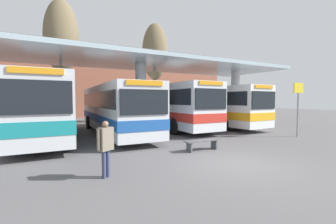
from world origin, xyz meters
name	(u,v)px	position (x,y,z in m)	size (l,w,h in m)	color
ground_plane	(232,163)	(0.00, 0.00, 0.00)	(100.00, 100.00, 0.00)	#565456
townhouse_backdrop	(96,74)	(0.00, 24.13, 5.53)	(40.00, 0.58, 9.48)	brown
station_canopy	(141,68)	(0.00, 8.65, 4.41)	(22.66, 6.78, 4.93)	silver
transit_bus_left_bay	(43,106)	(-5.88, 8.76, 1.91)	(2.94, 10.73, 3.42)	silver
transit_bus_center_bay	(114,107)	(-1.73, 9.24, 1.75)	(2.98, 11.93, 3.13)	silver
transit_bus_right_bay	(165,104)	(2.78, 10.34, 1.88)	(2.85, 11.91, 3.36)	silver
transit_bus_far_right_bay	(203,105)	(6.69, 10.35, 1.82)	(3.00, 12.52, 3.25)	white
waiting_bench_near_pillar	(202,143)	(0.30, 2.15, 0.34)	(1.72, 0.44, 0.46)	#4C5156
info_sign_platform	(298,99)	(7.72, 2.38, 2.32)	(0.90, 0.09, 3.27)	gray
pedestrian_waiting	(106,143)	(-4.28, 0.69, 1.00)	(0.57, 0.42, 1.64)	#333856
poplar_tree_behind_left	(155,53)	(4.17, 15.14, 7.03)	(2.57, 2.57, 9.98)	brown
poplar_tree_behind_right	(61,37)	(-4.44, 15.38, 7.52)	(2.77, 2.77, 10.65)	brown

